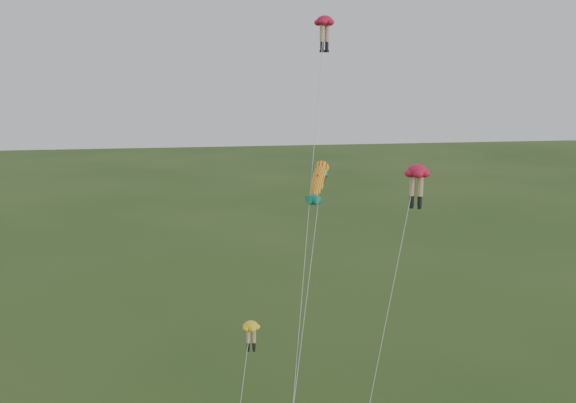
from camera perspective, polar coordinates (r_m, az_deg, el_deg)
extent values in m
ellipsoid|color=red|center=(44.43, 3.28, 15.75)|extent=(1.91, 1.91, 0.70)
cylinder|color=tan|center=(44.24, 3.05, 14.70)|extent=(0.31, 0.31, 1.07)
cylinder|color=black|center=(44.20, 3.04, 13.65)|extent=(0.24, 0.24, 0.54)
cube|color=black|center=(44.19, 3.03, 13.21)|extent=(0.30, 0.36, 0.16)
cylinder|color=tan|center=(44.52, 3.48, 14.67)|extent=(0.31, 0.31, 1.07)
cylinder|color=black|center=(44.48, 3.47, 13.64)|extent=(0.24, 0.24, 0.54)
cube|color=black|center=(44.47, 3.46, 13.19)|extent=(0.30, 0.36, 0.16)
cylinder|color=silver|center=(37.96, 1.81, -1.53)|extent=(4.76, 14.05, 24.40)
ellipsoid|color=red|center=(35.76, 11.39, 2.69)|extent=(1.95, 1.95, 0.72)
cylinder|color=tan|center=(35.93, 11.00, 1.38)|extent=(0.32, 0.32, 1.09)
cylinder|color=black|center=(36.08, 10.95, 0.10)|extent=(0.25, 0.25, 0.55)
cube|color=black|center=(36.15, 10.92, -0.45)|extent=(0.31, 0.36, 0.16)
cylinder|color=tan|center=(35.86, 11.68, 1.33)|extent=(0.32, 0.32, 1.09)
cylinder|color=black|center=(36.01, 11.63, 0.05)|extent=(0.25, 0.25, 0.55)
cube|color=black|center=(36.08, 11.61, -0.50)|extent=(0.31, 0.36, 0.16)
cylinder|color=silver|center=(34.67, 8.72, -10.43)|extent=(4.66, 5.15, 15.77)
ellipsoid|color=yellow|center=(34.14, -3.32, -10.95)|extent=(1.06, 1.06, 0.49)
cylinder|color=tan|center=(34.37, -3.56, -11.84)|extent=(0.22, 0.22, 0.75)
cylinder|color=black|center=(34.59, -3.55, -12.69)|extent=(0.17, 0.17, 0.37)
cube|color=black|center=(34.69, -3.54, -13.05)|extent=(0.14, 0.23, 0.11)
cylinder|color=tan|center=(34.37, -3.05, -11.83)|extent=(0.22, 0.22, 0.75)
cylinder|color=black|center=(34.59, -3.04, -12.68)|extent=(0.17, 0.17, 0.37)
cube|color=black|center=(34.69, -3.04, -13.04)|extent=(0.14, 0.23, 0.11)
ellipsoid|color=yellow|center=(38.09, 2.76, 2.03)|extent=(2.07, 3.25, 2.47)
sphere|color=yellow|center=(38.09, 2.76, 2.03)|extent=(1.32, 1.50, 1.24)
cone|color=#12785B|center=(38.09, 2.76, 2.03)|extent=(1.09, 1.31, 1.22)
cone|color=#12785B|center=(38.09, 2.76, 2.03)|extent=(1.09, 1.31, 1.22)
cone|color=#12785B|center=(38.09, 2.76, 2.03)|extent=(0.62, 0.74, 0.68)
cone|color=#12785B|center=(38.09, 2.76, 2.03)|extent=(0.62, 0.74, 0.68)
cone|color=#AF2012|center=(38.09, 2.76, 2.03)|extent=(0.66, 0.76, 0.66)
cylinder|color=silver|center=(36.15, 1.33, -10.44)|extent=(3.27, 7.65, 14.50)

